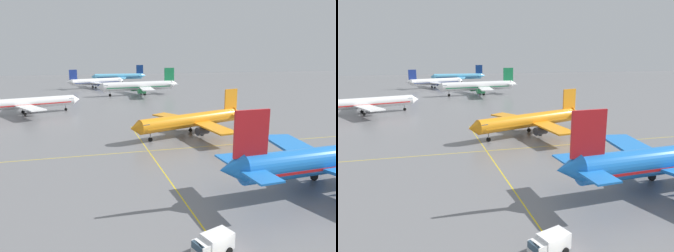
% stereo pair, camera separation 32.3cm
% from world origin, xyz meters
% --- Properties ---
extents(airliner_second_row, '(32.55, 27.85, 10.40)m').
position_xyz_m(airliner_second_row, '(13.14, 48.07, 3.55)').
color(airliner_second_row, orange).
rests_on(airliner_second_row, ground).
extents(airliner_third_row, '(33.50, 28.59, 10.61)m').
position_xyz_m(airliner_third_row, '(-29.78, 88.07, 3.62)').
color(airliner_third_row, white).
rests_on(airliner_third_row, ground).
extents(airliner_far_left_stand, '(40.79, 34.86, 12.69)m').
position_xyz_m(airliner_far_left_stand, '(14.62, 129.16, 4.33)').
color(airliner_far_left_stand, white).
rests_on(airliner_far_left_stand, ground).
extents(airliner_far_right_stand, '(33.97, 29.08, 10.87)m').
position_xyz_m(airliner_far_right_stand, '(-3.98, 168.36, 3.71)').
color(airliner_far_right_stand, white).
rests_on(airliner_far_right_stand, ground).
extents(airliner_distant_taxiway, '(37.97, 32.90, 11.85)m').
position_xyz_m(airliner_distant_taxiway, '(13.48, 203.16, 4.05)').
color(airliner_distant_taxiway, '#5BB7E5').
rests_on(airliner_distant_taxiway, ground).
extents(taxiway_markings, '(134.46, 86.57, 0.01)m').
position_xyz_m(taxiway_markings, '(0.00, 17.68, 0.00)').
color(taxiway_markings, yellow).
rests_on(taxiway_markings, ground).
extents(service_truck_red_van, '(4.48, 3.16, 2.10)m').
position_xyz_m(service_truck_red_van, '(-0.88, 1.72, 1.18)').
color(service_truck_red_van, white).
rests_on(service_truck_red_van, ground).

